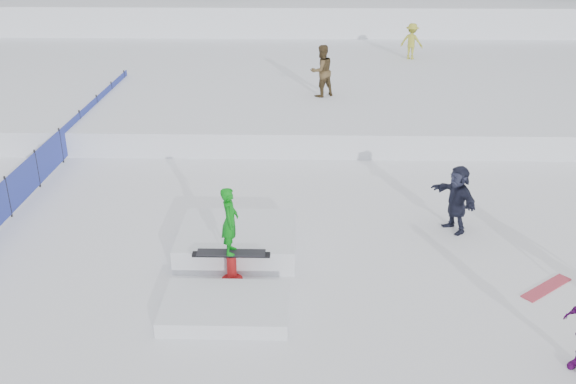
{
  "coord_description": "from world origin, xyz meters",
  "views": [
    {
      "loc": [
        0.81,
        -11.6,
        7.08
      ],
      "look_at": [
        0.5,
        2.0,
        1.1
      ],
      "focal_mm": 40.0,
      "sensor_mm": 36.0,
      "label": 1
    }
  ],
  "objects_px": {
    "safety_fence": "(61,145)",
    "spectator_dark": "(457,199)",
    "walker_olive": "(322,71)",
    "jib_rail_feature": "(235,255)",
    "walker_ygreen": "(412,41)"
  },
  "relations": [
    {
      "from": "walker_ygreen",
      "to": "spectator_dark",
      "type": "height_order",
      "value": "walker_ygreen"
    },
    {
      "from": "walker_olive",
      "to": "jib_rail_feature",
      "type": "xyz_separation_m",
      "value": [
        -2.12,
        -11.08,
        -1.44
      ]
    },
    {
      "from": "walker_ygreen",
      "to": "jib_rail_feature",
      "type": "xyz_separation_m",
      "value": [
        -6.41,
        -17.68,
        -1.3
      ]
    },
    {
      "from": "safety_fence",
      "to": "jib_rail_feature",
      "type": "bearing_deg",
      "value": -46.32
    },
    {
      "from": "safety_fence",
      "to": "walker_olive",
      "type": "bearing_deg",
      "value": 31.56
    },
    {
      "from": "safety_fence",
      "to": "spectator_dark",
      "type": "height_order",
      "value": "spectator_dark"
    },
    {
      "from": "safety_fence",
      "to": "spectator_dark",
      "type": "relative_size",
      "value": 9.69
    },
    {
      "from": "safety_fence",
      "to": "walker_olive",
      "type": "xyz_separation_m",
      "value": [
        8.01,
        4.92,
        1.19
      ]
    },
    {
      "from": "walker_olive",
      "to": "spectator_dark",
      "type": "relative_size",
      "value": 1.14
    },
    {
      "from": "safety_fence",
      "to": "walker_ygreen",
      "type": "xyz_separation_m",
      "value": [
        12.3,
        11.51,
        1.05
      ]
    },
    {
      "from": "safety_fence",
      "to": "jib_rail_feature",
      "type": "xyz_separation_m",
      "value": [
        5.89,
        -6.16,
        -0.25
      ]
    },
    {
      "from": "walker_olive",
      "to": "walker_ygreen",
      "type": "bearing_deg",
      "value": -154.5
    },
    {
      "from": "safety_fence",
      "to": "walker_ygreen",
      "type": "distance_m",
      "value": 16.88
    },
    {
      "from": "walker_olive",
      "to": "walker_ygreen",
      "type": "distance_m",
      "value": 7.87
    },
    {
      "from": "spectator_dark",
      "to": "walker_ygreen",
      "type": "bearing_deg",
      "value": 149.42
    }
  ]
}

